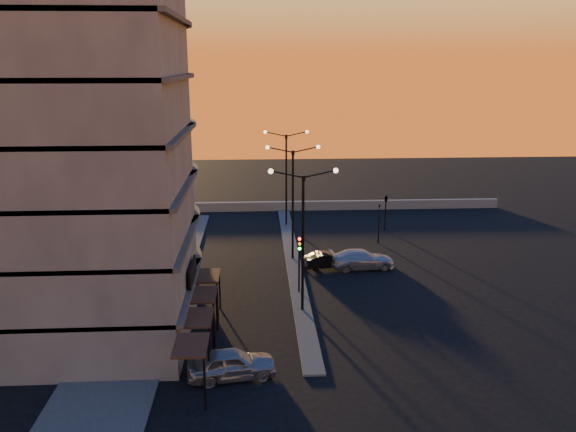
{
  "coord_description": "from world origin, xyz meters",
  "views": [
    {
      "loc": [
        -2.83,
        -33.77,
        15.77
      ],
      "look_at": [
        -0.53,
        7.4,
        4.46
      ],
      "focal_mm": 35.0,
      "sensor_mm": 36.0,
      "label": 1
    }
  ],
  "objects_px": {
    "streetlamp_mid": "(293,194)",
    "car_hatchback": "(232,364)",
    "car_wagon": "(362,259)",
    "car_sedan": "(327,260)",
    "traffic_light_main": "(299,255)"
  },
  "relations": [
    {
      "from": "car_wagon",
      "to": "car_hatchback",
      "type": "bearing_deg",
      "value": 143.5
    },
    {
      "from": "traffic_light_main",
      "to": "car_wagon",
      "type": "xyz_separation_m",
      "value": [
        5.34,
        4.85,
        -2.14
      ]
    },
    {
      "from": "traffic_light_main",
      "to": "car_hatchback",
      "type": "relative_size",
      "value": 0.93
    },
    {
      "from": "traffic_light_main",
      "to": "streetlamp_mid",
      "type": "bearing_deg",
      "value": 90.0
    },
    {
      "from": "car_hatchback",
      "to": "traffic_light_main",
      "type": "bearing_deg",
      "value": -30.96
    },
    {
      "from": "streetlamp_mid",
      "to": "traffic_light_main",
      "type": "distance_m",
      "value": 7.62
    },
    {
      "from": "streetlamp_mid",
      "to": "car_sedan",
      "type": "distance_m",
      "value": 5.97
    },
    {
      "from": "car_sedan",
      "to": "streetlamp_mid",
      "type": "bearing_deg",
      "value": 42.77
    },
    {
      "from": "streetlamp_mid",
      "to": "car_wagon",
      "type": "height_order",
      "value": "streetlamp_mid"
    },
    {
      "from": "streetlamp_mid",
      "to": "car_sedan",
      "type": "relative_size",
      "value": 2.5
    },
    {
      "from": "car_wagon",
      "to": "traffic_light_main",
      "type": "bearing_deg",
      "value": 127.56
    },
    {
      "from": "traffic_light_main",
      "to": "car_hatchback",
      "type": "xyz_separation_m",
      "value": [
        -4.28,
        -10.66,
        -2.11
      ]
    },
    {
      "from": "streetlamp_mid",
      "to": "car_hatchback",
      "type": "relative_size",
      "value": 2.08
    },
    {
      "from": "car_sedan",
      "to": "car_wagon",
      "type": "height_order",
      "value": "car_wagon"
    },
    {
      "from": "car_hatchback",
      "to": "streetlamp_mid",
      "type": "bearing_deg",
      "value": -22.61
    }
  ]
}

